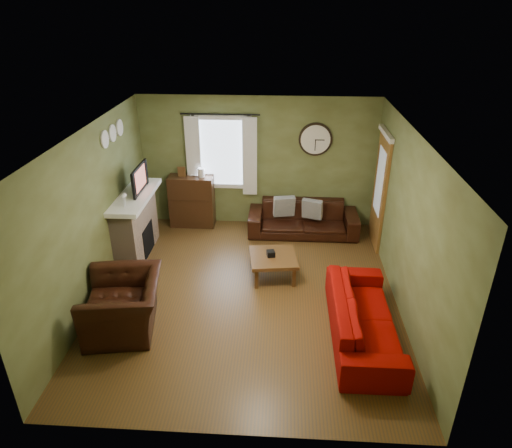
# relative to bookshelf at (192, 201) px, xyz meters

# --- Properties ---
(floor) EXTENTS (4.60, 5.20, 0.00)m
(floor) POSITION_rel_bookshelf_xyz_m (1.32, -2.39, -0.53)
(floor) COLOR #53391A
(floor) RESTS_ON ground
(ceiling) EXTENTS (4.60, 5.20, 0.00)m
(ceiling) POSITION_rel_bookshelf_xyz_m (1.32, -2.39, 2.07)
(ceiling) COLOR white
(ceiling) RESTS_ON ground
(wall_left) EXTENTS (0.00, 5.20, 2.60)m
(wall_left) POSITION_rel_bookshelf_xyz_m (-0.98, -2.39, 0.77)
(wall_left) COLOR #606B38
(wall_left) RESTS_ON ground
(wall_right) EXTENTS (0.00, 5.20, 2.60)m
(wall_right) POSITION_rel_bookshelf_xyz_m (3.62, -2.39, 0.77)
(wall_right) COLOR #606B38
(wall_right) RESTS_ON ground
(wall_back) EXTENTS (4.60, 0.00, 2.60)m
(wall_back) POSITION_rel_bookshelf_xyz_m (1.32, 0.21, 0.77)
(wall_back) COLOR #606B38
(wall_back) RESTS_ON ground
(wall_front) EXTENTS (4.60, 0.00, 2.60)m
(wall_front) POSITION_rel_bookshelf_xyz_m (1.32, -4.99, 0.77)
(wall_front) COLOR #606B38
(wall_front) RESTS_ON ground
(fireplace) EXTENTS (0.40, 1.40, 1.10)m
(fireplace) POSITION_rel_bookshelf_xyz_m (-0.78, -1.24, 0.02)
(fireplace) COLOR tan
(fireplace) RESTS_ON floor
(firebox) EXTENTS (0.04, 0.60, 0.55)m
(firebox) POSITION_rel_bookshelf_xyz_m (-0.59, -1.24, -0.23)
(firebox) COLOR black
(firebox) RESTS_ON fireplace
(mantel) EXTENTS (0.58, 1.60, 0.08)m
(mantel) POSITION_rel_bookshelf_xyz_m (-0.75, -1.24, 0.61)
(mantel) COLOR white
(mantel) RESTS_ON fireplace
(tv) EXTENTS (0.08, 0.60, 0.35)m
(tv) POSITION_rel_bookshelf_xyz_m (-0.73, -1.09, 0.83)
(tv) COLOR black
(tv) RESTS_ON mantel
(tv_screen) EXTENTS (0.02, 0.62, 0.36)m
(tv_screen) POSITION_rel_bookshelf_xyz_m (-0.65, -1.09, 0.88)
(tv_screen) COLOR #994C3F
(tv_screen) RESTS_ON mantel
(medallion_left) EXTENTS (0.28, 0.28, 0.03)m
(medallion_left) POSITION_rel_bookshelf_xyz_m (-0.96, -1.59, 1.72)
(medallion_left) COLOR white
(medallion_left) RESTS_ON wall_left
(medallion_mid) EXTENTS (0.28, 0.28, 0.03)m
(medallion_mid) POSITION_rel_bookshelf_xyz_m (-0.96, -1.24, 1.72)
(medallion_mid) COLOR white
(medallion_mid) RESTS_ON wall_left
(medallion_right) EXTENTS (0.28, 0.28, 0.03)m
(medallion_right) POSITION_rel_bookshelf_xyz_m (-0.96, -0.89, 1.72)
(medallion_right) COLOR white
(medallion_right) RESTS_ON wall_left
(window_pane) EXTENTS (1.00, 0.02, 1.30)m
(window_pane) POSITION_rel_bookshelf_xyz_m (0.62, 0.19, 0.97)
(window_pane) COLOR silver
(window_pane) RESTS_ON wall_back
(curtain_rod) EXTENTS (0.03, 0.03, 1.50)m
(curtain_rod) POSITION_rel_bookshelf_xyz_m (0.62, 0.09, 1.74)
(curtain_rod) COLOR black
(curtain_rod) RESTS_ON wall_back
(curtain_left) EXTENTS (0.28, 0.04, 1.55)m
(curtain_left) POSITION_rel_bookshelf_xyz_m (0.07, 0.09, 0.92)
(curtain_left) COLOR silver
(curtain_left) RESTS_ON wall_back
(curtain_right) EXTENTS (0.28, 0.04, 1.55)m
(curtain_right) POSITION_rel_bookshelf_xyz_m (1.17, 0.09, 0.92)
(curtain_right) COLOR silver
(curtain_right) RESTS_ON wall_back
(wall_clock) EXTENTS (0.64, 0.06, 0.64)m
(wall_clock) POSITION_rel_bookshelf_xyz_m (2.42, 0.16, 1.27)
(wall_clock) COLOR white
(wall_clock) RESTS_ON wall_back
(door) EXTENTS (0.05, 0.90, 2.10)m
(door) POSITION_rel_bookshelf_xyz_m (3.59, -0.54, 0.52)
(door) COLOR brown
(door) RESTS_ON floor
(bookshelf) EXTENTS (0.89, 0.38, 1.05)m
(bookshelf) POSITION_rel_bookshelf_xyz_m (0.00, 0.00, 0.00)
(bookshelf) COLOR #341D0E
(bookshelf) RESTS_ON floor
(book) EXTENTS (0.18, 0.24, 0.02)m
(book) POSITION_rel_bookshelf_xyz_m (-0.01, 0.13, 0.43)
(book) COLOR #523418
(book) RESTS_ON bookshelf
(sofa_brown) EXTENTS (2.13, 0.83, 0.62)m
(sofa_brown) POSITION_rel_bookshelf_xyz_m (2.24, -0.23, -0.22)
(sofa_brown) COLOR black
(sofa_brown) RESTS_ON floor
(pillow_left) EXTENTS (0.41, 0.23, 0.39)m
(pillow_left) POSITION_rel_bookshelf_xyz_m (2.41, -0.28, 0.02)
(pillow_left) COLOR gray
(pillow_left) RESTS_ON sofa_brown
(pillow_right) EXTENTS (0.43, 0.20, 0.41)m
(pillow_right) POSITION_rel_bookshelf_xyz_m (1.86, -0.18, 0.02)
(pillow_right) COLOR gray
(pillow_right) RESTS_ON sofa_brown
(sofa_red) EXTENTS (0.85, 2.17, 0.63)m
(sofa_red) POSITION_rel_bookshelf_xyz_m (2.97, -3.27, -0.21)
(sofa_red) COLOR #850500
(sofa_red) RESTS_ON floor
(armchair) EXTENTS (1.21, 1.33, 0.76)m
(armchair) POSITION_rel_bookshelf_xyz_m (-0.35, -3.29, -0.15)
(armchair) COLOR black
(armchair) RESTS_ON floor
(coffee_table) EXTENTS (0.85, 0.85, 0.40)m
(coffee_table) POSITION_rel_bookshelf_xyz_m (1.70, -1.86, -0.33)
(coffee_table) COLOR #523418
(coffee_table) RESTS_ON floor
(tissue_box) EXTENTS (0.15, 0.15, 0.10)m
(tissue_box) POSITION_rel_bookshelf_xyz_m (1.66, -1.87, -0.13)
(tissue_box) COLOR black
(tissue_box) RESTS_ON coffee_table
(wine_glass_a) EXTENTS (0.07, 0.07, 0.21)m
(wine_glass_a) POSITION_rel_bookshelf_xyz_m (-0.73, -1.77, 0.76)
(wine_glass_a) COLOR white
(wine_glass_a) RESTS_ON mantel
(wine_glass_b) EXTENTS (0.08, 0.08, 0.22)m
(wine_glass_b) POSITION_rel_bookshelf_xyz_m (-0.73, -1.71, 0.76)
(wine_glass_b) COLOR white
(wine_glass_b) RESTS_ON mantel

